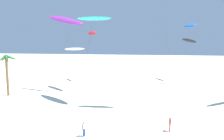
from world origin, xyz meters
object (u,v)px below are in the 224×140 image
at_px(flying_kite_1, 189,41).
at_px(person_foreground_walker, 170,124).
at_px(flying_kite_4, 92,33).
at_px(flying_kite_8, 93,18).
at_px(palm_tree_2, 6,63).
at_px(person_far_watcher, 84,128).
at_px(flying_kite_7, 190,25).
at_px(flying_kite_0, 65,20).
at_px(flying_kite_5, 74,49).

xyz_separation_m(flying_kite_1, person_foreground_walker, (-7.06, -28.78, -9.24)).
height_order(flying_kite_4, flying_kite_8, flying_kite_8).
distance_m(palm_tree_2, person_far_watcher, 24.52).
distance_m(flying_kite_4, person_foreground_walker, 35.50).
bearing_deg(flying_kite_7, flying_kite_0, -149.04).
distance_m(palm_tree_2, flying_kite_5, 13.03).
bearing_deg(flying_kite_1, flying_kite_8, -136.90).
relative_size(flying_kite_7, flying_kite_8, 1.02).
height_order(palm_tree_2, person_far_watcher, palm_tree_2).
bearing_deg(flying_kite_1, person_foreground_walker, -103.77).
bearing_deg(flying_kite_1, palm_tree_2, -154.56).
height_order(flying_kite_1, flying_kite_7, flying_kite_7).
bearing_deg(flying_kite_5, flying_kite_8, -53.37).
height_order(flying_kite_4, person_far_watcher, flying_kite_4).
distance_m(flying_kite_1, flying_kite_4, 23.41).
relative_size(flying_kite_4, person_foreground_walker, 7.82).
distance_m(flying_kite_7, person_far_watcher, 42.50).
xyz_separation_m(flying_kite_4, flying_kite_8, (4.68, -18.20, 1.79)).
distance_m(palm_tree_2, flying_kite_7, 42.87).
height_order(flying_kite_0, person_foreground_walker, flying_kite_0).
height_order(palm_tree_2, flying_kite_5, flying_kite_5).
xyz_separation_m(flying_kite_1, flying_kite_8, (-18.65, -17.45, 3.67)).
xyz_separation_m(palm_tree_2, flying_kite_5, (10.48, 7.40, 2.26)).
relative_size(flying_kite_4, person_far_watcher, 7.75).
height_order(flying_kite_5, person_far_watcher, flying_kite_5).
bearing_deg(flying_kite_1, flying_kite_7, 79.54).
height_order(person_foreground_walker, person_far_watcher, person_far_watcher).
bearing_deg(flying_kite_0, palm_tree_2, -148.45).
bearing_deg(flying_kite_0, flying_kite_4, 78.12).
relative_size(flying_kite_0, flying_kite_4, 1.22).
bearing_deg(person_foreground_walker, palm_tree_2, 156.80).
xyz_separation_m(flying_kite_7, person_far_watcher, (-17.28, -36.60, -12.98)).
bearing_deg(flying_kite_1, person_far_watcher, -117.40).
bearing_deg(flying_kite_8, flying_kite_5, 126.63).
xyz_separation_m(palm_tree_2, person_foreground_walker, (28.11, -12.05, -5.28)).
relative_size(flying_kite_4, flying_kite_5, 1.11).
bearing_deg(flying_kite_0, flying_kite_7, 30.96).
relative_size(flying_kite_0, flying_kite_5, 1.36).
bearing_deg(palm_tree_2, flying_kite_8, -2.51).
bearing_deg(flying_kite_5, flying_kite_4, 82.27).
bearing_deg(flying_kite_1, flying_kite_0, -156.96).
distance_m(person_foreground_walker, person_far_watcher, 9.69).
bearing_deg(person_foreground_walker, flying_kite_1, 76.23).
distance_m(flying_kite_4, flying_kite_5, 10.78).
distance_m(flying_kite_0, flying_kite_1, 28.31).
bearing_deg(flying_kite_4, person_far_watcher, -77.81).
relative_size(flying_kite_1, flying_kite_7, 0.75).
height_order(flying_kite_4, flying_kite_5, flying_kite_4).
bearing_deg(palm_tree_2, flying_kite_1, 25.44).
height_order(flying_kite_0, flying_kite_4, flying_kite_0).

